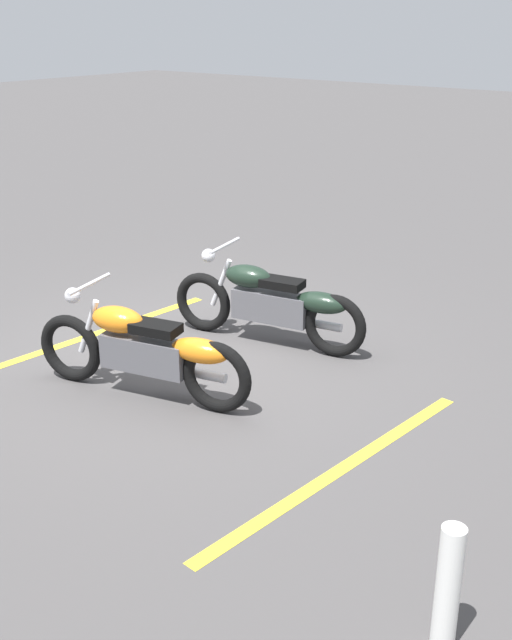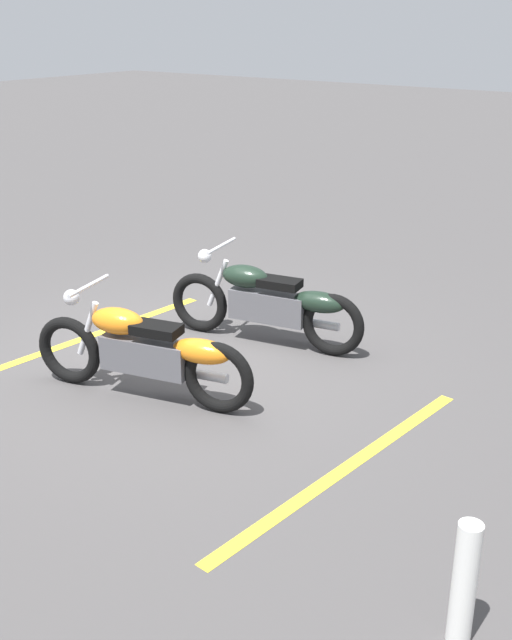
% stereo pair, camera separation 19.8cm
% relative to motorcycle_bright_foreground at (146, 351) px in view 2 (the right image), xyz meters
% --- Properties ---
extents(ground_plane, '(60.00, 60.00, 0.00)m').
position_rel_motorcycle_bright_foreground_xyz_m(ground_plane, '(-0.38, 0.83, -0.46)').
color(ground_plane, '#474444').
extents(motorcycle_bright_foreground, '(2.19, 0.80, 1.04)m').
position_rel_motorcycle_bright_foreground_xyz_m(motorcycle_bright_foreground, '(0.00, 0.00, 0.00)').
color(motorcycle_bright_foreground, black).
rests_on(motorcycle_bright_foreground, ground).
extents(motorcycle_dark_foreground, '(2.21, 0.74, 1.04)m').
position_rel_motorcycle_bright_foreground_xyz_m(motorcycle_dark_foreground, '(0.17, 1.69, 0.00)').
color(motorcycle_dark_foreground, black).
rests_on(motorcycle_dark_foreground, ground).
extents(bollard_post, '(0.14, 0.14, 0.78)m').
position_rel_motorcycle_bright_foreground_xyz_m(bollard_post, '(3.50, -1.15, -0.07)').
color(bollard_post, white).
rests_on(bollard_post, ground).
extents(parking_stripe_near, '(0.43, 3.20, 0.01)m').
position_rel_motorcycle_bright_foreground_xyz_m(parking_stripe_near, '(-1.53, 0.66, -0.46)').
color(parking_stripe_near, yellow).
rests_on(parking_stripe_near, ground).
extents(parking_stripe_mid, '(0.43, 3.20, 0.01)m').
position_rel_motorcycle_bright_foreground_xyz_m(parking_stripe_mid, '(2.09, 0.04, -0.46)').
color(parking_stripe_mid, yellow).
rests_on(parking_stripe_mid, ground).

